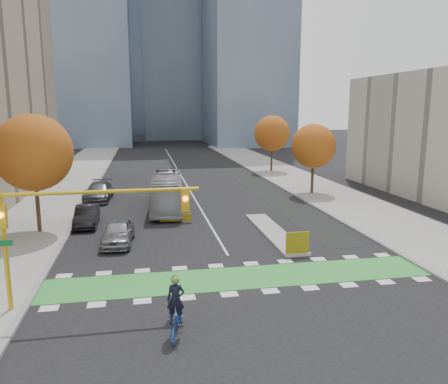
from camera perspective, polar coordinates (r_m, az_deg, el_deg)
name	(u,v)px	position (r m, az deg, el deg)	size (l,w,h in m)	color
ground	(248,289)	(21.52, 3.15, -12.57)	(300.00, 300.00, 0.00)	black
sidewalk_west	(42,208)	(41.02, -22.63, -1.92)	(7.00, 120.00, 0.15)	gray
sidewalk_east	(334,197)	(44.03, 14.16, -0.57)	(7.00, 120.00, 0.15)	gray
curb_west	(84,206)	(40.42, -17.77, -1.77)	(0.30, 120.00, 0.16)	gray
curb_east	(300,198)	(42.70, 9.88, -0.75)	(0.30, 120.00, 0.16)	gray
bike_crossing	(241,277)	(22.86, 2.25, -11.10)	(20.00, 3.00, 0.01)	green
centre_line	(179,172)	(59.97, -5.90, 2.61)	(0.15, 70.00, 0.01)	silver
bike_lane_paint	(250,182)	(51.39, 3.40, 1.27)	(2.50, 50.00, 0.01)	black
median_island	(273,232)	(30.69, 6.47, -5.24)	(1.60, 10.00, 0.16)	gray
hazard_board	(298,243)	(26.13, 9.58, -6.55)	(1.40, 0.12, 1.30)	yellow
tower_ne	(247,14)	(109.20, 2.99, 22.17)	(18.00, 24.00, 60.00)	#47566B
tower_far	(140,14)	(162.25, -10.86, 21.85)	(26.00, 26.00, 80.00)	#47566B
tree_west	(33,153)	(32.14, -23.63, 4.71)	(5.20, 5.20, 8.22)	#332114
tree_east_near	(314,146)	(44.60, 11.61, 5.90)	(4.40, 4.40, 7.08)	#332114
tree_east_far	(272,133)	(59.81, 6.29, 7.62)	(4.80, 4.80, 7.65)	#332114
traffic_signal_west	(68,218)	(19.46, -19.69, -3.21)	(8.53, 0.56, 5.20)	#BF9914
cyclist	(176,316)	(17.32, -6.28, -15.80)	(1.09, 2.18, 2.40)	navy
bus	(167,192)	(37.97, -7.48, 0.04)	(2.50, 10.67, 2.97)	#9B9FA2
parked_car_a	(118,232)	(28.82, -13.69, -5.09)	(1.85, 4.61, 1.57)	gray
parked_car_b	(87,216)	(33.89, -17.48, -2.97)	(1.58, 4.52, 1.49)	black
parked_car_c	(99,192)	(42.87, -16.06, 0.06)	(2.33, 5.73, 1.66)	#4D4D52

